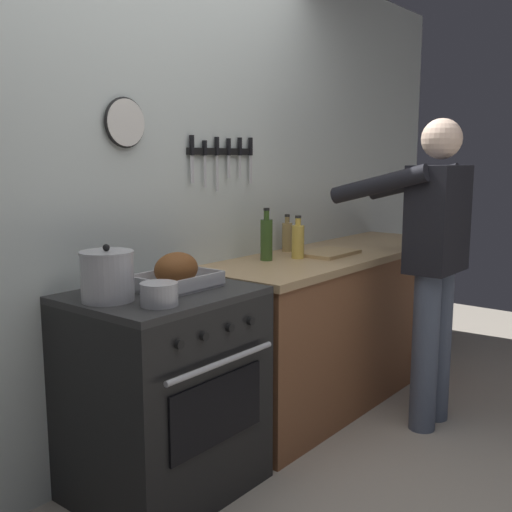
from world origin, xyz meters
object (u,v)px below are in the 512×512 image
(person_cook, at_px, (432,254))
(roasting_pan, at_px, (176,273))
(stock_pot, at_px, (107,276))
(cutting_board, at_px, (328,253))
(saucepan, at_px, (159,294))
(bottle_vinegar, at_px, (287,236))
(bottle_cooking_oil, at_px, (298,241))
(bottle_olive_oil, at_px, (266,239))
(stove, at_px, (164,392))

(person_cook, relative_size, roasting_pan, 4.72)
(roasting_pan, bearing_deg, stock_pot, 171.92)
(cutting_board, bearing_deg, saucepan, -174.20)
(person_cook, bearing_deg, saucepan, 78.89)
(roasting_pan, height_order, bottle_vinegar, bottle_vinegar)
(roasting_pan, bearing_deg, bottle_cooking_oil, 2.58)
(person_cook, relative_size, saucepan, 11.38)
(stock_pot, xyz_separation_m, cutting_board, (1.53, -0.07, -0.09))
(stock_pot, distance_m, bottle_cooking_oil, 1.31)
(bottle_olive_oil, bearing_deg, saucepan, -163.93)
(stove, relative_size, bottle_cooking_oil, 3.74)
(bottle_cooking_oil, bearing_deg, stock_pot, 179.89)
(person_cook, relative_size, bottle_olive_oil, 5.75)
(cutting_board, xyz_separation_m, bottle_olive_oil, (-0.38, 0.16, 0.11))
(stock_pot, height_order, bottle_vinegar, stock_pot)
(bottle_olive_oil, bearing_deg, person_cook, -57.67)
(roasting_pan, distance_m, stock_pot, 0.33)
(person_cook, bearing_deg, bottle_cooking_oil, 30.21)
(stove, bearing_deg, bottle_vinegar, 10.65)
(stove, xyz_separation_m, person_cook, (1.37, -0.62, 0.50))
(saucepan, xyz_separation_m, bottle_olive_oil, (1.07, 0.31, 0.08))
(roasting_pan, distance_m, bottle_cooking_oil, 0.98)
(roasting_pan, height_order, stock_pot, stock_pot)
(stove, bearing_deg, cutting_board, -1.34)
(stove, xyz_separation_m, bottle_olive_oil, (0.90, 0.13, 0.57))
(bottle_vinegar, bearing_deg, bottle_cooking_oil, -130.81)
(stove, xyz_separation_m, bottle_cooking_oil, (1.06, 0.04, 0.55))
(person_cook, bearing_deg, stove, 70.54)
(person_cook, distance_m, stock_pot, 1.75)
(stove, xyz_separation_m, roasting_pan, (0.08, -0.01, 0.52))
(roasting_pan, relative_size, saucepan, 2.41)
(stove, distance_m, saucepan, 0.55)
(cutting_board, xyz_separation_m, bottle_vinegar, (-0.05, 0.26, 0.08))
(cutting_board, relative_size, bottle_vinegar, 1.61)
(roasting_pan, bearing_deg, person_cook, -25.36)
(person_cook, bearing_deg, cutting_board, 13.84)
(roasting_pan, bearing_deg, saucepan, -146.47)
(person_cook, bearing_deg, roasting_pan, 69.50)
(roasting_pan, bearing_deg, cutting_board, -1.04)
(roasting_pan, bearing_deg, stove, 174.22)
(stove, relative_size, bottle_olive_oil, 3.12)
(stove, bearing_deg, bottle_cooking_oil, 1.94)
(bottle_olive_oil, bearing_deg, stock_pot, -175.38)
(person_cook, xyz_separation_m, stock_pot, (-1.62, 0.66, 0.05))
(person_cook, height_order, bottle_vinegar, person_cook)
(bottle_olive_oil, bearing_deg, cutting_board, -22.85)
(cutting_board, bearing_deg, stove, 178.66)
(bottle_vinegar, bearing_deg, bottle_olive_oil, -163.25)
(cutting_board, bearing_deg, bottle_vinegar, 100.58)
(stock_pot, bearing_deg, bottle_vinegar, 7.43)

